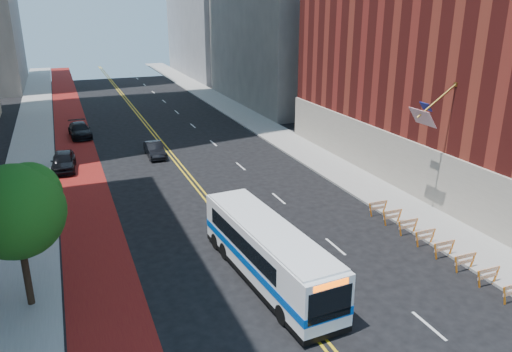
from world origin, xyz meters
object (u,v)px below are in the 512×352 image
at_px(car_b, 155,150).
at_px(car_c, 80,130).
at_px(street_tree, 17,208).
at_px(transit_bus, 267,251).
at_px(car_a, 63,161).

bearing_deg(car_b, car_c, 120.91).
relative_size(street_tree, transit_bus, 0.60).
height_order(street_tree, car_b, street_tree).
distance_m(street_tree, transit_bus, 11.63).
xyz_separation_m(car_a, car_c, (1.90, 10.94, -0.06)).
bearing_deg(street_tree, car_a, 84.58).
bearing_deg(car_c, street_tree, -100.74).
xyz_separation_m(transit_bus, car_b, (-1.24, 23.37, -0.90)).
xyz_separation_m(street_tree, car_b, (9.74, 21.51, -4.24)).
distance_m(street_tree, car_b, 23.99).
height_order(street_tree, transit_bus, street_tree).
height_order(car_a, car_b, car_a).
bearing_deg(transit_bus, car_c, 97.86).
distance_m(transit_bus, car_c, 34.04).
bearing_deg(street_tree, transit_bus, -9.61).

